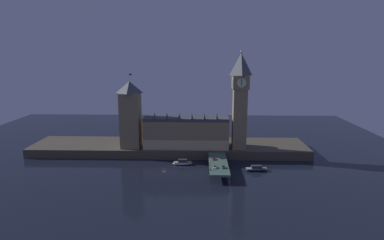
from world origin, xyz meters
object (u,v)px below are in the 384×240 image
(street_lamp_far, at_px, (209,150))
(street_lamp_near, at_px, (210,165))
(pedestrian_near_rail, at_px, (211,169))
(clock_tower, at_px, (240,98))
(car_northbound_trail, at_px, (215,167))
(boat_upstream, at_px, (183,163))
(boat_downstream, at_px, (256,169))
(victoria_tower, at_px, (130,114))
(car_southbound_lead, at_px, (223,167))
(car_northbound_lead, at_px, (214,159))

(street_lamp_far, bearing_deg, street_lamp_near, -90.00)
(pedestrian_near_rail, xyz_separation_m, street_lamp_near, (-0.40, 0.35, 2.85))
(clock_tower, xyz_separation_m, car_northbound_trail, (-20.05, -42.20, -39.19))
(boat_upstream, height_order, boat_downstream, boat_upstream)
(victoria_tower, bearing_deg, car_southbound_lead, -32.75)
(street_lamp_near, distance_m, street_lamp_far, 29.45)
(car_northbound_trail, bearing_deg, car_northbound_lead, 90.00)
(victoria_tower, distance_m, car_northbound_lead, 73.92)
(clock_tower, height_order, car_southbound_lead, clock_tower)
(victoria_tower, height_order, boat_downstream, victoria_tower)
(clock_tower, bearing_deg, car_northbound_lead, -128.40)
(boat_downstream, bearing_deg, pedestrian_near_rail, -152.61)
(street_lamp_near, distance_m, boat_downstream, 36.97)
(street_lamp_far, distance_m, boat_upstream, 21.24)
(street_lamp_far, bearing_deg, car_southbound_lead, -70.90)
(car_northbound_trail, distance_m, pedestrian_near_rail, 5.29)
(car_northbound_trail, distance_m, boat_upstream, 32.60)
(street_lamp_far, bearing_deg, boat_upstream, -173.71)
(street_lamp_far, height_order, boat_downstream, street_lamp_far)
(car_northbound_lead, bearing_deg, boat_downstream, -9.67)
(car_southbound_lead, height_order, street_lamp_near, street_lamp_near)
(boat_upstream, bearing_deg, street_lamp_far, 6.29)
(boat_downstream, bearing_deg, clock_tower, 106.44)
(street_lamp_far, bearing_deg, boat_downstream, -22.53)
(clock_tower, distance_m, boat_downstream, 54.59)
(clock_tower, xyz_separation_m, boat_downstream, (8.92, -30.23, -44.57))
(pedestrian_near_rail, xyz_separation_m, boat_downstream, (31.76, 16.45, -5.71))
(street_lamp_far, bearing_deg, car_northbound_lead, -69.22)
(victoria_tower, bearing_deg, car_northbound_lead, -23.43)
(street_lamp_near, bearing_deg, street_lamp_far, 90.00)
(clock_tower, bearing_deg, street_lamp_near, -116.64)
(car_southbound_lead, distance_m, boat_downstream, 26.84)
(pedestrian_near_rail, bearing_deg, street_lamp_near, 138.46)
(clock_tower, distance_m, street_lamp_near, 63.11)
(victoria_tower, relative_size, street_lamp_near, 9.45)
(street_lamp_far, xyz_separation_m, boat_upstream, (-19.08, -2.10, -9.08))
(car_northbound_lead, height_order, boat_downstream, car_northbound_lead)
(boat_upstream, bearing_deg, clock_tower, 24.17)
(street_lamp_near, bearing_deg, car_northbound_lead, 81.38)
(car_northbound_trail, height_order, car_southbound_lead, car_southbound_lead)
(clock_tower, relative_size, car_northbound_lead, 16.83)
(victoria_tower, relative_size, pedestrian_near_rail, 32.03)
(victoria_tower, bearing_deg, street_lamp_far, -17.59)
(street_lamp_far, distance_m, boat_downstream, 35.99)
(car_northbound_trail, xyz_separation_m, street_lamp_near, (-3.19, -4.13, 3.18))
(car_southbound_lead, xyz_separation_m, boat_downstream, (23.39, 11.98, -5.45))
(car_southbound_lead, relative_size, boat_downstream, 0.24)
(street_lamp_near, height_order, boat_upstream, street_lamp_near)
(car_northbound_trail, xyz_separation_m, boat_downstream, (28.97, 11.96, -5.38))
(car_northbound_lead, xyz_separation_m, boat_upstream, (-22.27, 6.30, -5.33))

